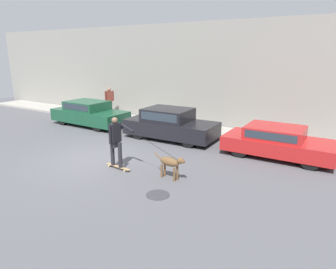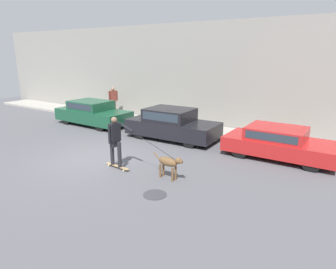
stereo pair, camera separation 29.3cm
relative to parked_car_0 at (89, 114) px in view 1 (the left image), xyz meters
The scene contains 10 objects.
ground_plane 5.73m from the parked_car_0, 42.69° to the right, with size 36.00×36.00×0.00m, color #545459.
back_wall 5.63m from the parked_car_0, 37.16° to the left, with size 32.00×0.30×5.33m.
sidewalk_curb 4.66m from the parked_car_0, 25.41° to the left, with size 30.00×2.03×0.13m.
parked_car_0 is the anchor object (origin of this frame).
parked_car_1 5.12m from the parked_car_0, ahead, with size 4.19×1.91×1.39m.
parked_car_2 9.82m from the parked_car_0, ahead, with size 3.96×1.82×1.16m.
dog 8.43m from the parked_car_0, 27.43° to the right, with size 1.16×0.36×0.79m.
skateboarder 6.87m from the parked_car_0, 36.74° to the right, with size 2.85×0.54×1.78m.
pedestrian_with_bag 2.21m from the parked_car_0, 102.32° to the left, with size 0.39×0.64×1.69m.
manhole_cover 9.26m from the parked_car_0, 32.92° to the right, with size 0.66×0.66×0.01m.
Camera 1 is at (7.77, -7.44, 3.80)m, focal length 32.00 mm.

